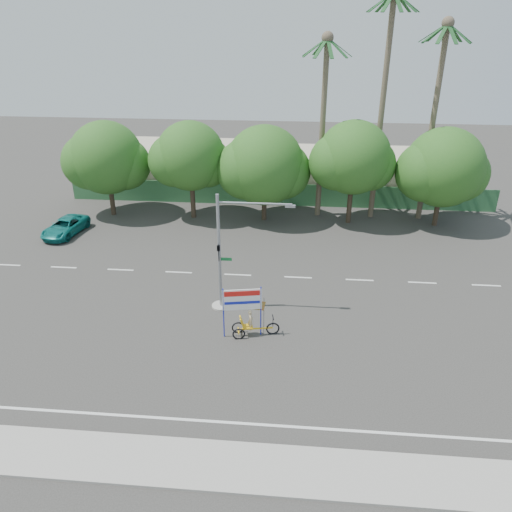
{
  "coord_description": "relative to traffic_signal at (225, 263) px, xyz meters",
  "views": [
    {
      "loc": [
        1.81,
        -20.94,
        15.73
      ],
      "look_at": [
        -0.41,
        3.84,
        3.5
      ],
      "focal_mm": 35.0,
      "sensor_mm": 36.0,
      "label": 1
    }
  ],
  "objects": [
    {
      "name": "traffic_signal",
      "position": [
        0.0,
        0.0,
        0.0
      ],
      "size": [
        4.72,
        1.1,
        7.0
      ],
      "color": "gray",
      "rests_on": "ground"
    },
    {
      "name": "building_left",
      "position": [
        -7.8,
        22.02,
        -0.92
      ],
      "size": [
        12.0,
        8.0,
        4.0
      ],
      "primitive_type": "cube",
      "color": "#C2B79A",
      "rests_on": "ground"
    },
    {
      "name": "tree_right",
      "position": [
        8.15,
        14.02,
        2.32
      ],
      "size": [
        6.9,
        5.8,
        8.36
      ],
      "color": "#473828",
      "rests_on": "ground"
    },
    {
      "name": "pickup_truck",
      "position": [
        -14.05,
        9.51,
        -2.29
      ],
      "size": [
        2.72,
        4.77,
        1.25
      ],
      "primitive_type": "imported",
      "rotation": [
        0.0,
        0.0,
        -0.15
      ],
      "color": "#0F6E68",
      "rests_on": "ground"
    },
    {
      "name": "palm_mid",
      "position": [
        14.2,
        15.52,
        6.48
      ],
      "size": [
        3.73,
        3.79,
        15.45
      ],
      "color": "#70604C",
      "rests_on": "ground"
    },
    {
      "name": "tree_left",
      "position": [
        -4.85,
        14.02,
        2.14
      ],
      "size": [
        6.66,
        5.6,
        8.07
      ],
      "color": "#473828",
      "rests_on": "ground"
    },
    {
      "name": "sidewalk_near",
      "position": [
        2.2,
        -11.48,
        -2.86
      ],
      "size": [
        50.0,
        2.4,
        0.12
      ],
      "primitive_type": "cube",
      "color": "gray",
      "rests_on": "ground"
    },
    {
      "name": "ground",
      "position": [
        2.2,
        -3.98,
        -2.92
      ],
      "size": [
        120.0,
        120.0,
        0.0
      ],
      "primitive_type": "plane",
      "color": "#33302D",
      "rests_on": "ground"
    },
    {
      "name": "tree_far_left",
      "position": [
        -11.85,
        14.02,
        1.84
      ],
      "size": [
        7.14,
        6.0,
        7.96
      ],
      "color": "#473828",
      "rests_on": "ground"
    },
    {
      "name": "palm_tall",
      "position": [
        10.2,
        15.52,
        7.55
      ],
      "size": [
        3.73,
        3.79,
        17.45
      ],
      "color": "#70604C",
      "rests_on": "ground"
    },
    {
      "name": "building_right",
      "position": [
        10.2,
        22.02,
        -1.12
      ],
      "size": [
        14.0,
        8.0,
        3.6
      ],
      "primitive_type": "cube",
      "color": "#C2B79A",
      "rests_on": "ground"
    },
    {
      "name": "fence",
      "position": [
        2.2,
        17.52,
        -1.92
      ],
      "size": [
        38.0,
        0.08,
        2.0
      ],
      "primitive_type": "cube",
      "color": "#336B3D",
      "rests_on": "ground"
    },
    {
      "name": "tree_far_right",
      "position": [
        15.15,
        14.02,
        1.73
      ],
      "size": [
        7.38,
        6.2,
        7.94
      ],
      "color": "#473828",
      "rests_on": "ground"
    },
    {
      "name": "tree_center",
      "position": [
        1.14,
        14.02,
        1.55
      ],
      "size": [
        7.62,
        6.4,
        7.85
      ],
      "color": "#473828",
      "rests_on": "ground"
    },
    {
      "name": "palm_short",
      "position": [
        5.7,
        15.52,
        5.94
      ],
      "size": [
        3.73,
        3.79,
        14.45
      ],
      "color": "#70604C",
      "rests_on": "ground"
    },
    {
      "name": "trike_billboard",
      "position": [
        1.58,
        -2.75,
        -1.71
      ],
      "size": [
        3.02,
        0.99,
        3.0
      ],
      "rotation": [
        0.0,
        0.0,
        0.18
      ],
      "color": "black",
      "rests_on": "ground"
    }
  ]
}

